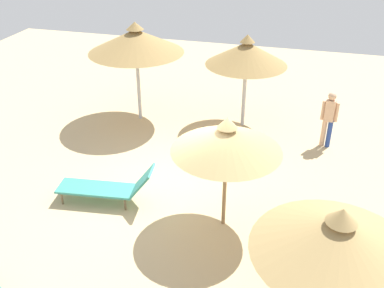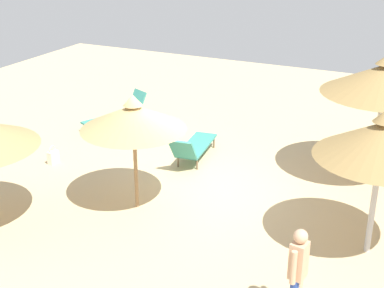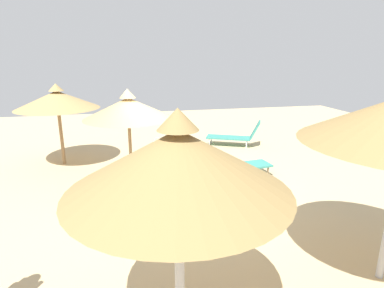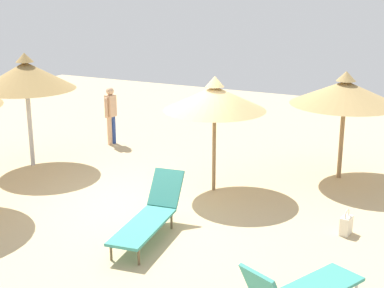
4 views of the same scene
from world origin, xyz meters
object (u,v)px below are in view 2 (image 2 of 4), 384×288
object	(u,v)px
lounge_chair_far_right	(193,147)
lounge_chair_edge	(118,114)
parasol_umbrella_front	(133,117)
handbag	(53,157)
person_standing_far_left	(298,271)
parasol_umbrella_near_right	(383,140)

from	to	relation	value
lounge_chair_far_right	lounge_chair_edge	xyz separation A→B (m)	(3.06, -1.31, -0.01)
lounge_chair_far_right	parasol_umbrella_front	bearing A→B (deg)	88.45
lounge_chair_far_right	lounge_chair_edge	size ratio (longest dim) A/B	1.12
lounge_chair_edge	handbag	xyz separation A→B (m)	(0.05, 2.92, -0.22)
parasol_umbrella_front	lounge_chair_edge	bearing A→B (deg)	-52.65
lounge_chair_far_right	person_standing_far_left	distance (m)	6.10
parasol_umbrella_near_right	person_standing_far_left	bearing A→B (deg)	73.72
parasol_umbrella_front	lounge_chair_edge	xyz separation A→B (m)	(2.99, -3.92, -1.63)
handbag	lounge_chair_far_right	bearing A→B (deg)	-152.50
person_standing_far_left	handbag	bearing A→B (deg)	-23.28
lounge_chair_edge	person_standing_far_left	size ratio (longest dim) A/B	1.26
parasol_umbrella_front	handbag	bearing A→B (deg)	-18.11
parasol_umbrella_front	lounge_chair_edge	size ratio (longest dim) A/B	1.24
parasol_umbrella_near_right	lounge_chair_far_right	size ratio (longest dim) A/B	1.23
handbag	parasol_umbrella_front	bearing A→B (deg)	161.89
parasol_umbrella_front	parasol_umbrella_near_right	distance (m)	4.72
parasol_umbrella_front	person_standing_far_left	world-z (taller)	parasol_umbrella_front
lounge_chair_far_right	person_standing_far_left	world-z (taller)	person_standing_far_left
parasol_umbrella_near_right	lounge_chair_edge	bearing A→B (deg)	-24.68
parasol_umbrella_front	lounge_chair_far_right	distance (m)	3.07
lounge_chair_far_right	person_standing_far_left	xyz separation A→B (m)	(-3.93, 4.64, 0.49)
lounge_chair_edge	parasol_umbrella_front	bearing A→B (deg)	127.35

